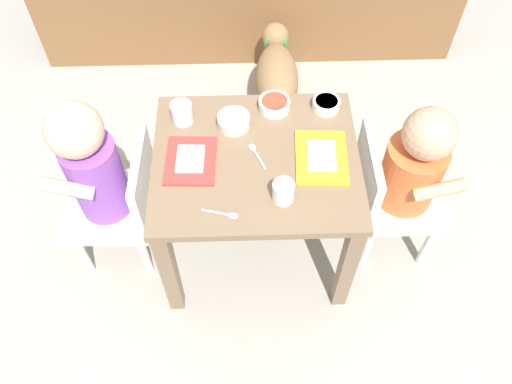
% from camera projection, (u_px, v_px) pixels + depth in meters
% --- Properties ---
extents(ground_plane, '(7.00, 7.00, 0.00)m').
position_uv_depth(ground_plane, '(256.00, 242.00, 1.85)').
color(ground_plane, '#9E998E').
extents(dining_table, '(0.59, 0.51, 0.47)m').
position_uv_depth(dining_table, '(256.00, 177.00, 1.54)').
color(dining_table, '#7A6047').
rests_on(dining_table, ground).
extents(seated_child_left, '(0.29, 0.29, 0.68)m').
position_uv_depth(seated_child_left, '(98.00, 172.00, 1.50)').
color(seated_child_left, white).
rests_on(seated_child_left, ground).
extents(seated_child_right, '(0.28, 0.28, 0.63)m').
position_uv_depth(seated_child_right, '(409.00, 170.00, 1.55)').
color(seated_child_right, white).
rests_on(seated_child_right, ground).
extents(dog, '(0.18, 0.48, 0.28)m').
position_uv_depth(dog, '(277.00, 75.00, 2.09)').
color(dog, olive).
rests_on(dog, ground).
extents(food_tray_left, '(0.15, 0.18, 0.02)m').
position_uv_depth(food_tray_left, '(191.00, 160.00, 1.46)').
color(food_tray_left, red).
rests_on(food_tray_left, dining_table).
extents(food_tray_right, '(0.15, 0.20, 0.02)m').
position_uv_depth(food_tray_right, '(321.00, 157.00, 1.46)').
color(food_tray_right, gold).
rests_on(food_tray_right, dining_table).
extents(water_cup_left, '(0.06, 0.06, 0.06)m').
position_uv_depth(water_cup_left, '(182.00, 114.00, 1.53)').
color(water_cup_left, white).
rests_on(water_cup_left, dining_table).
extents(water_cup_right, '(0.06, 0.06, 0.06)m').
position_uv_depth(water_cup_right, '(283.00, 192.00, 1.37)').
color(water_cup_right, white).
rests_on(water_cup_right, dining_table).
extents(cereal_bowl_right_side, '(0.10, 0.10, 0.04)m').
position_uv_depth(cereal_bowl_right_side, '(234.00, 121.00, 1.52)').
color(cereal_bowl_right_side, silver).
rests_on(cereal_bowl_right_side, dining_table).
extents(cereal_bowl_left_side, '(0.08, 0.08, 0.03)m').
position_uv_depth(cereal_bowl_left_side, '(326.00, 104.00, 1.57)').
color(cereal_bowl_left_side, white).
rests_on(cereal_bowl_left_side, dining_table).
extents(veggie_bowl_far, '(0.09, 0.09, 0.03)m').
position_uv_depth(veggie_bowl_far, '(274.00, 104.00, 1.57)').
color(veggie_bowl_far, white).
rests_on(veggie_bowl_far, dining_table).
extents(spoon_by_left_tray, '(0.10, 0.04, 0.01)m').
position_uv_depth(spoon_by_left_tray, '(224.00, 214.00, 1.36)').
color(spoon_by_left_tray, silver).
rests_on(spoon_by_left_tray, dining_table).
extents(spoon_by_right_tray, '(0.05, 0.10, 0.01)m').
position_uv_depth(spoon_by_right_tray, '(256.00, 153.00, 1.47)').
color(spoon_by_right_tray, silver).
rests_on(spoon_by_right_tray, dining_table).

